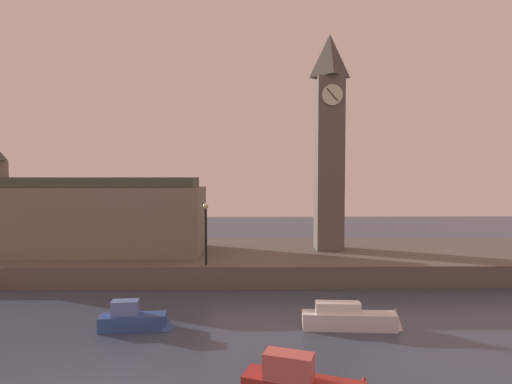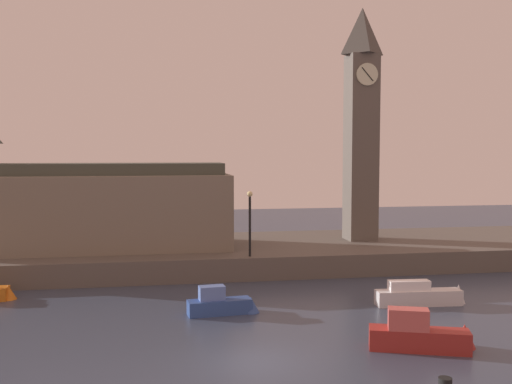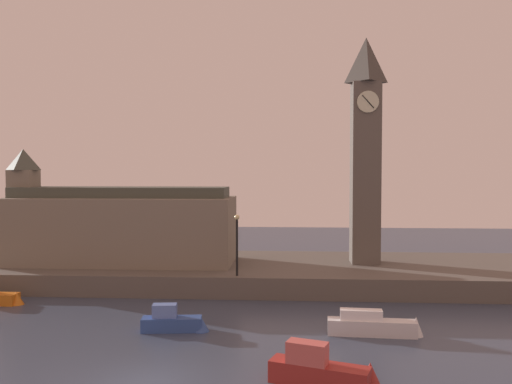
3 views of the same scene
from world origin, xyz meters
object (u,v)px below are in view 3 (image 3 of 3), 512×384
Objects in this scene: clock_tower at (365,147)px; streetlamp at (237,238)px; boat_ferry_white at (377,326)px; boat_dinghy_red at (325,371)px; boat_tour_blue at (176,322)px; parliament_hall at (116,226)px.

clock_tower is 4.15× the size of streetlamp.
clock_tower is 16.83m from boat_ferry_white.
streetlamp is at bearing 136.44° from boat_ferry_white.
streetlamp is 0.89× the size of boat_dinghy_red.
boat_dinghy_red is (7.59, -6.79, 0.11)m from boat_tour_blue.
boat_ferry_white is (3.19, 6.71, -0.10)m from boat_dinghy_red.
boat_dinghy_red is at bearing -41.81° from boat_tour_blue.
boat_tour_blue is at bearing 179.56° from boat_ferry_white.
boat_dinghy_red reaches higher than boat_ferry_white.
parliament_hall is 24.63m from boat_dinghy_red.
boat_tour_blue is 0.74× the size of boat_ferry_white.
boat_dinghy_red is 7.43m from boat_ferry_white.
boat_tour_blue is (-2.58, -7.72, -3.59)m from streetlamp.
boat_ferry_white is (8.20, -7.80, -3.58)m from streetlamp.
boat_ferry_white is at bearing -34.40° from parliament_hall.
parliament_hall is 4.70× the size of boat_tour_blue.
clock_tower is at bearing 31.06° from streetlamp.
clock_tower is at bearing 3.05° from parliament_hall.
clock_tower is 20.40m from parliament_hall.
boat_dinghy_red is at bearing -115.40° from boat_ferry_white.
parliament_hall is at bearing 120.93° from boat_tour_blue.
streetlamp is 11.87m from boat_ferry_white.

